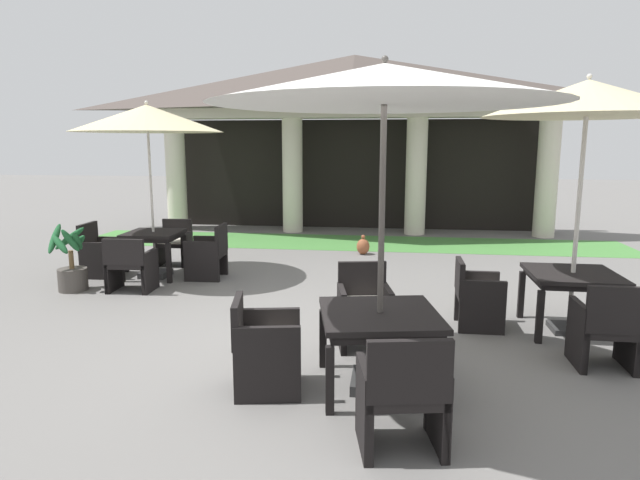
# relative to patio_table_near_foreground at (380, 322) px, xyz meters

# --- Properties ---
(ground_plane) EXTENTS (60.00, 60.00, 0.00)m
(ground_plane) POSITION_rel_patio_table_near_foreground_xyz_m (-0.87, 0.75, -0.62)
(ground_plane) COLOR slate
(background_pavilion) EXTENTS (10.29, 2.48, 4.25)m
(background_pavilion) POSITION_rel_patio_table_near_foreground_xyz_m (-0.87, 8.78, 2.59)
(background_pavilion) COLOR beige
(background_pavilion) RESTS_ON ground
(lawn_strip) EXTENTS (12.09, 1.94, 0.01)m
(lawn_strip) POSITION_rel_patio_table_near_foreground_xyz_m (-0.87, 7.28, -0.62)
(lawn_strip) COLOR #47843D
(lawn_strip) RESTS_ON ground
(patio_table_near_foreground) EXTENTS (1.20, 1.20, 0.71)m
(patio_table_near_foreground) POSITION_rel_patio_table_near_foreground_xyz_m (0.00, 0.00, 0.00)
(patio_table_near_foreground) COLOR black
(patio_table_near_foreground) RESTS_ON ground
(patio_umbrella_near_foreground) EXTENTS (2.98, 2.98, 2.91)m
(patio_umbrella_near_foreground) POSITION_rel_patio_table_near_foreground_xyz_m (-0.00, 0.00, 2.04)
(patio_umbrella_near_foreground) COLOR #2D2D2D
(patio_umbrella_near_foreground) RESTS_ON ground
(patio_chair_near_foreground_south) EXTENTS (0.69, 0.63, 0.91)m
(patio_chair_near_foreground_south) POSITION_rel_patio_table_near_foreground_xyz_m (0.19, -1.02, -0.20)
(patio_chair_near_foreground_south) COLOR black
(patio_chair_near_foreground_south) RESTS_ON ground
(patio_chair_near_foreground_west) EXTENTS (0.68, 0.67, 0.85)m
(patio_chair_near_foreground_west) POSITION_rel_patio_table_near_foreground_xyz_m (-1.02, -0.19, -0.21)
(patio_chair_near_foreground_west) COLOR black
(patio_chair_near_foreground_west) RESTS_ON ground
(patio_chair_near_foreground_north) EXTENTS (0.64, 0.63, 0.90)m
(patio_chair_near_foreground_north) POSITION_rel_patio_table_near_foreground_xyz_m (-0.19, 1.02, -0.20)
(patio_chair_near_foreground_north) COLOR black
(patio_chair_near_foreground_north) RESTS_ON ground
(patio_table_mid_left) EXTENTS (0.88, 0.88, 0.76)m
(patio_table_mid_left) POSITION_rel_patio_table_near_foreground_xyz_m (-3.81, 3.71, 0.03)
(patio_table_mid_left) COLOR black
(patio_table_mid_left) RESTS_ON ground
(patio_umbrella_mid_left) EXTENTS (2.39, 2.39, 2.86)m
(patio_umbrella_mid_left) POSITION_rel_patio_table_near_foreground_xyz_m (-3.81, 3.71, 1.94)
(patio_umbrella_mid_left) COLOR #2D2D2D
(patio_umbrella_mid_left) RESTS_ON ground
(patio_chair_mid_left_east) EXTENTS (0.60, 0.60, 0.89)m
(patio_chair_mid_left_east) POSITION_rel_patio_table_near_foreground_xyz_m (-2.89, 3.74, -0.22)
(patio_chair_mid_left_east) COLOR black
(patio_chair_mid_left_east) RESTS_ON ground
(patio_chair_mid_left_south) EXTENTS (0.65, 0.55, 0.83)m
(patio_chair_mid_left_south) POSITION_rel_patio_table_near_foreground_xyz_m (-3.77, 2.80, -0.22)
(patio_chair_mid_left_south) COLOR black
(patio_chair_mid_left_south) RESTS_ON ground
(patio_chair_mid_left_west) EXTENTS (0.60, 0.63, 0.89)m
(patio_chair_mid_left_west) POSITION_rel_patio_table_near_foreground_xyz_m (-4.73, 3.68, -0.22)
(patio_chair_mid_left_west) COLOR black
(patio_chair_mid_left_west) RESTS_ON ground
(patio_chair_mid_left_north) EXTENTS (0.58, 0.52, 0.82)m
(patio_chair_mid_left_north) POSITION_rel_patio_table_near_foreground_xyz_m (-3.84, 4.62, -0.23)
(patio_chair_mid_left_north) COLOR black
(patio_chair_mid_left_north) RESTS_ON ground
(patio_table_mid_right) EXTENTS (0.99, 0.99, 0.72)m
(patio_table_mid_right) POSITION_rel_patio_table_near_foreground_xyz_m (2.20, 1.80, 0.00)
(patio_table_mid_right) COLOR black
(patio_table_mid_right) RESTS_ON ground
(patio_umbrella_mid_right) EXTENTS (2.27, 2.27, 2.95)m
(patio_umbrella_mid_right) POSITION_rel_patio_table_near_foreground_xyz_m (2.20, 1.80, 2.05)
(patio_umbrella_mid_right) COLOR #2D2D2D
(patio_umbrella_mid_right) RESTS_ON ground
(patio_chair_mid_right_south) EXTENTS (0.55, 0.53, 0.88)m
(patio_chair_mid_right_south) POSITION_rel_patio_table_near_foreground_xyz_m (2.19, 0.72, -0.22)
(patio_chair_mid_right_south) COLOR black
(patio_chair_mid_right_south) RESTS_ON ground
(patio_chair_mid_right_west) EXTENTS (0.54, 0.54, 0.82)m
(patio_chair_mid_right_west) POSITION_rel_patio_table_near_foreground_xyz_m (1.12, 1.81, -0.23)
(patio_chair_mid_right_west) COLOR black
(patio_chair_mid_right_west) RESTS_ON ground
(potted_palm_left_edge) EXTENTS (0.58, 0.64, 1.02)m
(potted_palm_left_edge) POSITION_rel_patio_table_near_foreground_xyz_m (-4.68, 2.73, -0.27)
(potted_palm_left_edge) COLOR #47423D
(potted_palm_left_edge) RESTS_ON ground
(terracotta_urn) EXTENTS (0.26, 0.26, 0.40)m
(terracotta_urn) POSITION_rel_patio_table_near_foreground_xyz_m (-0.47, 6.02, -0.46)
(terracotta_urn) COLOR brown
(terracotta_urn) RESTS_ON ground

